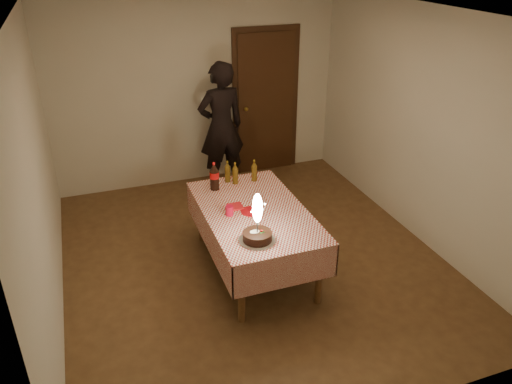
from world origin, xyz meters
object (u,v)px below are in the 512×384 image
Objects in this scene: dining_table at (254,218)px; clear_cup at (256,202)px; cola_bottle at (214,176)px; amber_bottle_left at (227,172)px; birthday_cake at (257,229)px; amber_bottle_mid at (235,174)px; photographer at (221,127)px; red_cup at (229,211)px; red_plate at (252,211)px; amber_bottle_right at (254,171)px.

clear_cup reaches higher than dining_table.
amber_bottle_left is (0.19, 0.13, -0.03)m from cola_bottle.
birthday_cake is 1.89× the size of amber_bottle_mid.
amber_bottle_mid reaches higher than clear_cup.
clear_cup is 1.99m from photographer.
photographer is at bearing 76.64° from amber_bottle_left.
clear_cup is at bearing 14.12° from red_cup.
amber_bottle_mid reaches higher than dining_table.
amber_bottle_mid is (0.04, 0.68, 0.11)m from red_plate.
amber_bottle_right is (0.48, 0.06, -0.03)m from cola_bottle.
photographer is at bearing 75.79° from red_cup.
dining_table is at bearing -85.36° from amber_bottle_left.
photographer is (0.25, 2.04, 0.28)m from dining_table.
cola_bottle is (-0.30, 0.53, 0.11)m from clear_cup.
amber_bottle_left is 1.00× the size of amber_bottle_right.
red_plate is 0.69× the size of cola_bottle.
amber_bottle_right is at bearing 72.30° from clear_cup.
amber_bottle_right is 0.22m from amber_bottle_mid.
amber_bottle_left and amber_bottle_right have the same top height.
amber_bottle_right is (0.50, 0.66, 0.07)m from red_cup.
photographer reaches higher than clear_cup.
clear_cup is 0.62m from amber_bottle_right.
amber_bottle_left is (0.21, 0.74, 0.07)m from red_cup.
amber_bottle_right is (0.23, 0.66, 0.22)m from dining_table.
birthday_cake is at bearing -99.15° from photographer.
cola_bottle is at bearing -166.64° from amber_bottle_mid.
photographer is at bearing 80.85° from birthday_cake.
cola_bottle reaches higher than clear_cup.
clear_cup is at bearing -86.34° from amber_bottle_mid.
clear_cup is 0.35× the size of amber_bottle_right.
cola_bottle is at bearing -173.39° from amber_bottle_right.
dining_table is at bearing -109.62° from amber_bottle_right.
birthday_cake is 5.35× the size of clear_cup.
red_cup is 0.39× the size of amber_bottle_right.
red_cup is (-0.10, 0.54, -0.07)m from birthday_cake.
birthday_cake is 1.52× the size of cola_bottle.
amber_bottle_mid is (0.07, -0.07, 0.00)m from amber_bottle_left.
amber_bottle_left is (0.11, 1.28, -0.00)m from birthday_cake.
birthday_cake is 0.55m from red_cup.
amber_bottle_mid is (0.17, 1.21, -0.00)m from birthday_cake.
red_plate is 2.44× the size of clear_cup.
red_plate is 0.24m from red_cup.
dining_table is 19.11× the size of clear_cup.
amber_bottle_left is (-0.11, 0.66, 0.07)m from clear_cup.
red_cup reaches higher than dining_table.
red_cup is 0.06× the size of photographer.
amber_bottle_left and amber_bottle_mid have the same top height.
amber_bottle_left is at bearing -103.36° from photographer.
cola_bottle is at bearing 88.17° from red_cup.
amber_bottle_mid is at bearing 93.66° from clear_cup.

